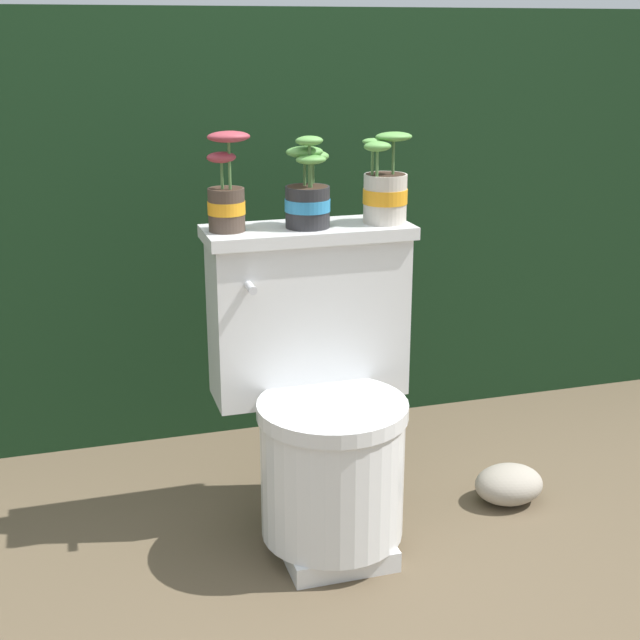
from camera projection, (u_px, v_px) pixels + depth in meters
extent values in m
plane|color=brown|center=(300.00, 548.00, 2.22)|extent=(12.00, 12.00, 0.00)
cube|color=black|center=(209.00, 206.00, 3.09)|extent=(3.83, 0.90, 1.29)
cube|color=silver|center=(332.00, 540.00, 2.20)|extent=(0.26, 0.28, 0.05)
cylinder|color=silver|center=(332.00, 475.00, 2.15)|extent=(0.35, 0.35, 0.31)
cylinder|color=silver|center=(333.00, 410.00, 2.10)|extent=(0.36, 0.36, 0.04)
cube|color=silver|center=(308.00, 317.00, 2.23)|extent=(0.48, 0.17, 0.41)
cube|color=silver|center=(308.00, 232.00, 2.17)|extent=(0.51, 0.20, 0.03)
cylinder|color=silver|center=(251.00, 288.00, 2.05)|extent=(0.02, 0.05, 0.02)
cylinder|color=#47382D|center=(227.00, 210.00, 2.09)|extent=(0.09, 0.09, 0.10)
cylinder|color=orange|center=(226.00, 208.00, 2.09)|extent=(0.09, 0.09, 0.03)
cylinder|color=#332319|center=(226.00, 191.00, 2.08)|extent=(0.08, 0.08, 0.01)
cylinder|color=#4C753D|center=(222.00, 175.00, 2.06)|extent=(0.01, 0.01, 0.07)
ellipsoid|color=#93333D|center=(221.00, 157.00, 2.04)|extent=(0.07, 0.05, 0.03)
cylinder|color=#4C753D|center=(229.00, 165.00, 2.04)|extent=(0.01, 0.01, 0.11)
ellipsoid|color=#93333D|center=(229.00, 137.00, 2.02)|extent=(0.10, 0.07, 0.03)
cylinder|color=#262628|center=(308.00, 207.00, 2.13)|extent=(0.11, 0.11, 0.10)
cylinder|color=#2D84BC|center=(308.00, 205.00, 2.13)|extent=(0.11, 0.11, 0.03)
cylinder|color=#332319|center=(307.00, 189.00, 2.12)|extent=(0.10, 0.10, 0.01)
cylinder|color=#4C753D|center=(305.00, 170.00, 2.12)|extent=(0.01, 0.01, 0.07)
ellipsoid|color=#569342|center=(304.00, 152.00, 2.11)|extent=(0.09, 0.06, 0.03)
cylinder|color=#4C753D|center=(313.00, 172.00, 2.15)|extent=(0.01, 0.01, 0.06)
ellipsoid|color=#569342|center=(313.00, 157.00, 2.14)|extent=(0.08, 0.06, 0.03)
cylinder|color=#4C753D|center=(309.00, 166.00, 2.09)|extent=(0.01, 0.01, 0.10)
ellipsoid|color=#569342|center=(309.00, 141.00, 2.07)|extent=(0.07, 0.05, 0.02)
cylinder|color=#4C753D|center=(311.00, 175.00, 2.09)|extent=(0.01, 0.01, 0.06)
ellipsoid|color=#569342|center=(311.00, 160.00, 2.08)|extent=(0.07, 0.05, 0.02)
cylinder|color=beige|center=(385.00, 198.00, 2.18)|extent=(0.11, 0.11, 0.12)
cylinder|color=orange|center=(385.00, 196.00, 2.18)|extent=(0.11, 0.11, 0.04)
cylinder|color=#332319|center=(386.00, 177.00, 2.17)|extent=(0.10, 0.10, 0.01)
cylinder|color=#4C753D|center=(393.00, 157.00, 2.15)|extent=(0.01, 0.01, 0.08)
ellipsoid|color=#569342|center=(394.00, 137.00, 2.13)|extent=(0.09, 0.06, 0.02)
cylinder|color=#4C753D|center=(372.00, 159.00, 2.14)|extent=(0.01, 0.01, 0.08)
ellipsoid|color=#569342|center=(373.00, 141.00, 2.13)|extent=(0.05, 0.04, 0.01)
cylinder|color=#4C753D|center=(377.00, 163.00, 2.12)|extent=(0.01, 0.01, 0.06)
ellipsoid|color=#569342|center=(377.00, 146.00, 2.11)|extent=(0.07, 0.05, 0.02)
ellipsoid|color=#9E9384|center=(509.00, 484.00, 2.42)|extent=(0.19, 0.15, 0.10)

